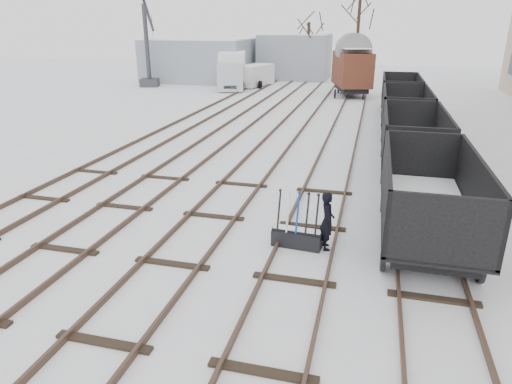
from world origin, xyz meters
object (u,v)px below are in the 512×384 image
Objects in this scene: worker at (327,221)px; freight_wagon_a at (427,210)px; lorry at (232,70)px; box_van_wagon at (352,68)px; panel_van at (254,75)px; crane at (149,63)px; ground_frame at (297,237)px.

worker is 2.71m from freight_wagon_a.
box_van_wagon is at bearing -25.51° from lorry.
lorry is (-10.63, 2.17, -0.58)m from box_van_wagon.
box_van_wagon is 1.15× the size of panel_van.
box_van_wagon is 9.81m from panel_van.
freight_wagon_a reaches higher than panel_van.
crane is at bearing 160.01° from box_van_wagon.
box_van_wagon is at bearing -21.09° from crane.
lorry reaches higher than worker.
freight_wagon_a is at bearing -97.68° from box_van_wagon.
panel_van is at bearing 111.71° from ground_frame.
freight_wagon_a is 1.23× the size of panel_van.
crane is (-21.88, 27.58, 1.21)m from freight_wagon_a.
worker reaches higher than ground_frame.
panel_van is (-12.51, 29.87, 0.10)m from freight_wagon_a.
lorry is 1.52× the size of panel_van.
freight_wagon_a reaches higher than ground_frame.
box_van_wagon is at bearing -7.87° from panel_van.
freight_wagon_a is at bearing -77.35° from lorry.
box_van_wagon is 0.76× the size of lorry.
lorry is 0.89× the size of crane.
box_van_wagon reaches higher than panel_van.
panel_van is (-8.98, 3.77, -1.18)m from box_van_wagon.
ground_frame is at bearing -73.52° from crane.
lorry reaches higher than ground_frame.
crane is at bearing 128.43° from freight_wagon_a.
panel_van is (-10.03, 30.94, 0.23)m from worker.
lorry is at bearing 116.60° from freight_wagon_a.
worker is 0.33× the size of panel_van.
crane reaches higher than panel_van.
crane reaches higher than box_van_wagon.
panel_van is at bearing 141.84° from box_van_wagon.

